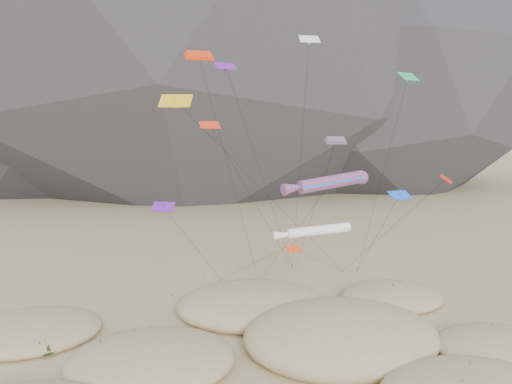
# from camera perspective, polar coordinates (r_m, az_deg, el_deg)

# --- Properties ---
(ground) EXTENTS (500.00, 500.00, 0.00)m
(ground) POSITION_cam_1_polar(r_m,az_deg,el_deg) (38.28, 5.74, -20.89)
(ground) COLOR #CCB789
(ground) RESTS_ON ground
(dunes) EXTENTS (48.96, 36.14, 4.49)m
(dunes) POSITION_cam_1_polar(r_m,az_deg,el_deg) (40.22, 0.81, -18.15)
(dunes) COLOR #CCB789
(dunes) RESTS_ON ground
(dune_grass) EXTENTS (43.24, 29.41, 1.53)m
(dune_grass) POSITION_cam_1_polar(r_m,az_deg,el_deg) (40.57, 2.81, -17.80)
(dune_grass) COLOR black
(dune_grass) RESTS_ON ground
(kite_stakes) EXTENTS (23.18, 7.82, 0.30)m
(kite_stakes) POSITION_cam_1_polar(r_m,az_deg,el_deg) (59.78, 0.93, -9.86)
(kite_stakes) COLOR #3F2D1E
(kite_stakes) RESTS_ON ground
(rainbow_tube_kite) EXTENTS (8.78, 14.18, 14.06)m
(rainbow_tube_kite) POSITION_cam_1_polar(r_m,az_deg,el_deg) (45.42, 8.29, 1.08)
(rainbow_tube_kite) COLOR red
(rainbow_tube_kite) RESTS_ON ground
(white_tube_kite) EXTENTS (10.15, 16.14, 10.05)m
(white_tube_kite) POSITION_cam_1_polar(r_m,az_deg,el_deg) (42.42, 6.68, -4.44)
(white_tube_kite) COLOR white
(white_tube_kite) RESTS_ON ground
(orange_parafoil) EXTENTS (9.60, 16.47, 24.45)m
(orange_parafoil) POSITION_cam_1_polar(r_m,az_deg,el_deg) (43.69, -6.42, 14.74)
(orange_parafoil) COLOR #F3300C
(orange_parafoil) RESTS_ON ground
(multi_parafoil) EXTENTS (2.13, 12.95, 17.08)m
(multi_parafoil) POSITION_cam_1_polar(r_m,az_deg,el_deg) (50.02, 9.02, 5.57)
(multi_parafoil) COLOR #D64816
(multi_parafoil) RESTS_ON ground
(delta_kites) EXTENTS (27.60, 22.18, 26.81)m
(delta_kites) POSITION_cam_1_polar(r_m,az_deg,el_deg) (44.94, 4.45, 6.25)
(delta_kites) COLOR red
(delta_kites) RESTS_ON ground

